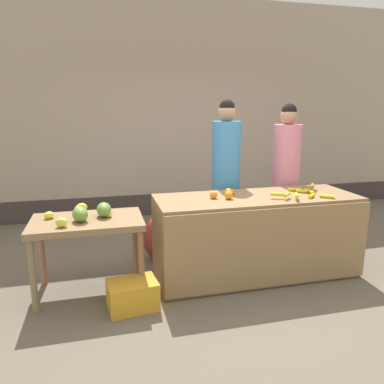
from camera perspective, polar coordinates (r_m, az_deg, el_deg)
name	(u,v)px	position (r m, az deg, el deg)	size (l,w,h in m)	color
ground_plane	(219,276)	(4.15, 4.12, -12.85)	(24.00, 24.00, 0.00)	#665B4C
market_wall_back	(170,112)	(6.31, -3.34, 12.22)	(9.38, 0.23, 3.51)	tan
fruit_stall_counter	(256,236)	(4.11, 9.86, -6.64)	(2.16, 0.79, 0.88)	olive
side_table_wooden	(88,229)	(3.72, -15.80, -5.56)	(1.05, 0.66, 0.75)	olive
banana_bunch_pile	(302,193)	(4.14, 16.64, -0.10)	(0.79, 0.65, 0.07)	yellow
orange_pile	(225,194)	(3.88, 5.18, -0.26)	(0.31, 0.24, 0.09)	orange
mango_papaya_pile	(88,212)	(3.70, -15.76, -3.02)	(0.67, 0.59, 0.14)	yellow
vendor_woman_blue_shirt	(226,179)	(4.50, 5.20, 2.09)	(0.34, 0.34, 1.89)	#33333D
vendor_woman_pink_shirt	(285,178)	(4.80, 14.20, 2.13)	(0.34, 0.34, 1.85)	#33333D
produce_crate	(133,295)	(3.54, -9.13, -15.37)	(0.44, 0.32, 0.26)	gold
produce_sack	(158,238)	(4.49, -5.30, -7.03)	(0.36, 0.30, 0.55)	maroon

